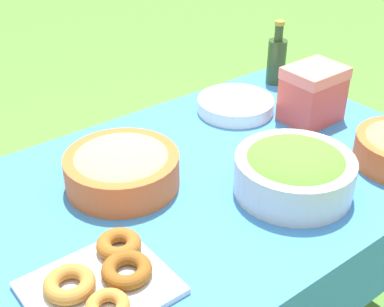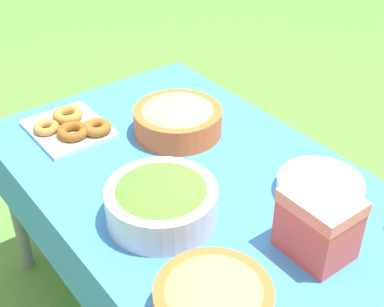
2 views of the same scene
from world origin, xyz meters
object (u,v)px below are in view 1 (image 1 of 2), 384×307
olive_oil_bottle (277,59)px  cooler_box (313,94)px  salad_bowl (294,171)px  donut_platter (103,279)px  plate_stack (236,105)px  pasta_bowl (122,167)px

olive_oil_bottle → cooler_box: 0.32m
salad_bowl → donut_platter: (0.59, -0.01, -0.05)m
salad_bowl → cooler_box: (-0.36, -0.25, 0.03)m
salad_bowl → plate_stack: bearing=-113.6°
pasta_bowl → cooler_box: size_ratio=1.67×
plate_stack → donut_platter: bearing=29.7°
pasta_bowl → plate_stack: size_ratio=1.19×
plate_stack → olive_oil_bottle: size_ratio=1.09×
olive_oil_bottle → plate_stack: bearing=17.4°
cooler_box → olive_oil_bottle: bearing=-113.6°
salad_bowl → donut_platter: bearing=-0.6°
salad_bowl → olive_oil_bottle: olive_oil_bottle is taller
plate_stack → cooler_box: size_ratio=1.40×
pasta_bowl → donut_platter: 0.39m
olive_oil_bottle → cooler_box: (0.13, 0.29, -0.00)m
salad_bowl → pasta_bowl: 0.47m
pasta_bowl → olive_oil_bottle: olive_oil_bottle is taller
donut_platter → cooler_box: size_ratio=1.67×
pasta_bowl → olive_oil_bottle: (-0.84, -0.23, 0.04)m
donut_platter → plate_stack: donut_platter is taller
salad_bowl → olive_oil_bottle: 0.73m
pasta_bowl → plate_stack: bearing=-165.4°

